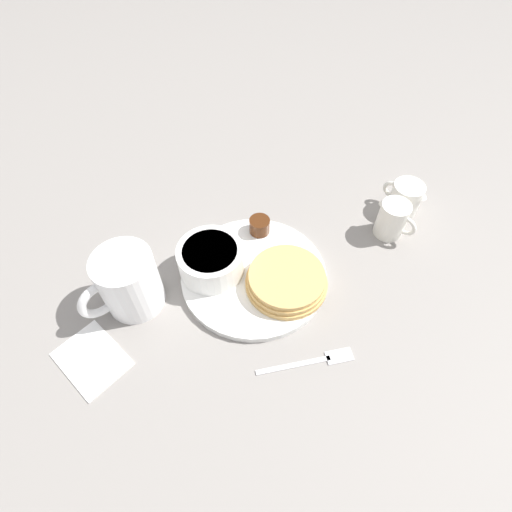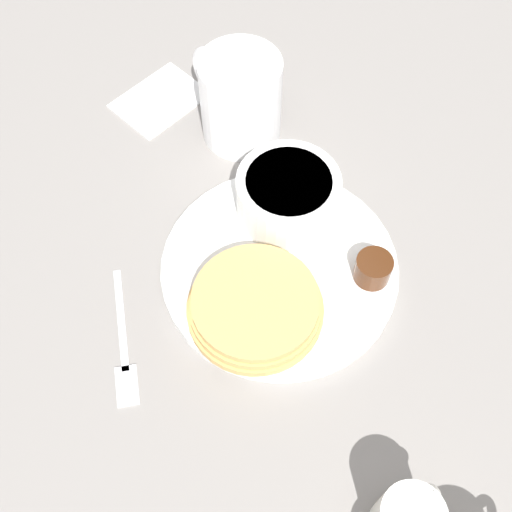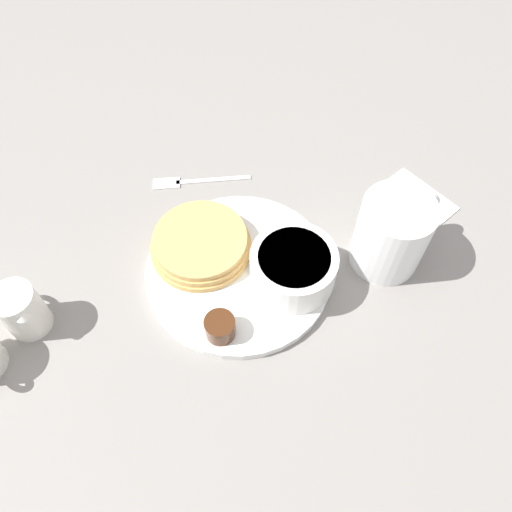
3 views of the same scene
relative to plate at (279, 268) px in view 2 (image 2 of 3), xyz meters
name	(u,v)px [view 2 (image 2 of 3)]	position (x,y,z in m)	size (l,w,h in m)	color
ground_plane	(279,271)	(0.00, 0.00, -0.01)	(4.00, 4.00, 0.00)	gray
plate	(279,268)	(0.00, 0.00, 0.00)	(0.24, 0.24, 0.01)	white
pancake_stack	(255,306)	(-0.05, -0.03, 0.02)	(0.13, 0.13, 0.03)	tan
bowl	(288,194)	(0.04, 0.05, 0.03)	(0.10, 0.10, 0.05)	white
syrup_cup	(373,269)	(0.07, -0.06, 0.02)	(0.04, 0.04, 0.03)	#47230F
butter_ramekin	(301,191)	(0.06, 0.06, 0.02)	(0.05, 0.05, 0.04)	white
coffee_mug	(239,98)	(0.06, 0.18, 0.05)	(0.09, 0.12, 0.10)	white
fork	(124,351)	(-0.17, 0.00, 0.00)	(0.06, 0.14, 0.00)	silver
napkin	(159,100)	(0.00, 0.27, 0.00)	(0.12, 0.10, 0.00)	white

